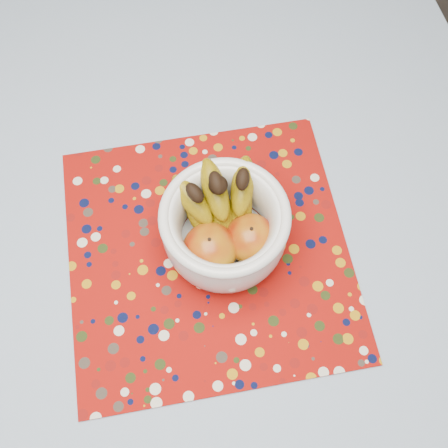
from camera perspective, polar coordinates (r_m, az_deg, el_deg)
name	(u,v)px	position (r m, az deg, el deg)	size (l,w,h in m)	color
table	(144,278)	(0.91, -8.66, -5.81)	(1.20, 1.20, 0.75)	brown
tablecloth	(137,261)	(0.83, -9.44, -3.99)	(1.32, 1.32, 0.01)	slate
placemat	(208,251)	(0.82, -1.71, -2.99)	(0.43, 0.43, 0.00)	maroon
fruit_bowl	(223,222)	(0.76, -0.07, 0.22)	(0.19, 0.20, 0.15)	silver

